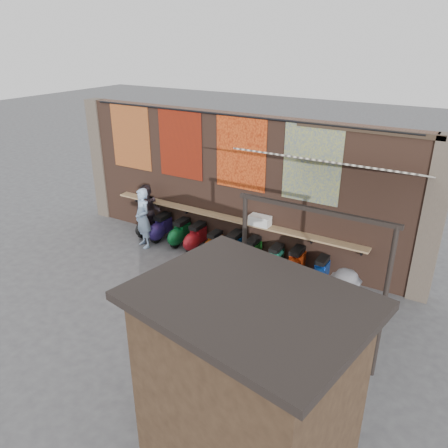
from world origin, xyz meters
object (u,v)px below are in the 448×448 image
shopper_grey (342,308)px  scooter_stool_0 (147,226)px  scooter_stool_3 (196,237)px  scooter_stool_5 (234,247)px  diner_left (143,218)px  scooter_stool_9 (320,272)px  scooter_stool_6 (251,252)px  scooter_stool_8 (295,263)px  shopper_navy (295,303)px  shelf_box (260,220)px  scooter_stool_4 (214,244)px  scooter_stool_7 (275,259)px  diner_right (148,212)px  market_stall (247,390)px  scooter_stool_2 (180,233)px  scooter_stool_1 (161,228)px  shopper_tan (256,287)px

shopper_grey → scooter_stool_0: bearing=5.9°
scooter_stool_3 → scooter_stool_5: size_ratio=0.94×
diner_left → scooter_stool_9: bearing=30.7°
scooter_stool_6 → scooter_stool_3: bearing=179.6°
scooter_stool_8 → shopper_navy: bearing=-68.2°
shopper_navy → scooter_stool_9: bearing=-121.5°
shelf_box → scooter_stool_4: shelf_box is taller
scooter_stool_5 → scooter_stool_9: scooter_stool_5 is taller
scooter_stool_7 → diner_left: 4.11m
shelf_box → diner_right: (-3.72, -0.30, -0.41)m
scooter_stool_4 → market_stall: size_ratio=0.26×
scooter_stool_2 → shopper_navy: size_ratio=0.54×
scooter_stool_9 → shopper_navy: size_ratio=0.51×
shopper_grey → scooter_stool_3: bearing=0.1°
scooter_stool_2 → scooter_stool_7: bearing=-0.0°
scooter_stool_1 → shopper_tan: 4.90m
scooter_stool_4 → diner_right: diner_right is taller
scooter_stool_1 → scooter_stool_2: scooter_stool_1 is taller
scooter_stool_5 → diner_right: size_ratio=0.52×
shopper_navy → scooter_stool_5: bearing=-75.1°
scooter_stool_3 → diner_right: bearing=-179.5°
shelf_box → scooter_stool_2: (-2.53, -0.26, -0.87)m
shopper_grey → market_stall: bearing=106.7°
scooter_stool_0 → scooter_stool_7: size_ratio=0.93×
diner_left → shopper_navy: diner_left is taller
shelf_box → diner_right: 3.75m
scooter_stool_9 → diner_left: diner_left is taller
scooter_stool_2 → shopper_tan: shopper_tan is taller
scooter_stool_0 → scooter_stool_6: 3.77m
scooter_stool_5 → shopper_navy: size_ratio=0.58×
scooter_stool_4 → scooter_stool_5: size_ratio=0.84×
shopper_grey → shopper_navy: bearing=34.0°
scooter_stool_1 → diner_right: bearing=-177.8°
scooter_stool_0 → scooter_stool_6: bearing=-0.3°
scooter_stool_1 → scooter_stool_0: bearing=179.6°
scooter_stool_3 → diner_right: size_ratio=0.49×
scooter_stool_3 → scooter_stool_5: 1.31m
scooter_stool_4 → market_stall: (3.97, -5.41, 1.06)m
scooter_stool_6 → shopper_navy: (2.18, -2.21, 0.37)m
shelf_box → scooter_stool_3: 2.14m
scooter_stool_0 → diner_right: diner_right is taller
shopper_tan → scooter_stool_4: bearing=76.0°
scooter_stool_0 → scooter_stool_6: (3.77, -0.02, 0.05)m
shelf_box → scooter_stool_1: 3.36m
shopper_tan → shopper_grey: bearing=-60.1°
scooter_stool_1 → scooter_stool_9: bearing=-0.3°
scooter_stool_7 → diner_right: diner_right is taller
scooter_stool_7 → scooter_stool_8: (0.59, 0.00, 0.04)m
scooter_stool_0 → shopper_navy: 6.37m
shelf_box → scooter_stool_3: size_ratio=0.70×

